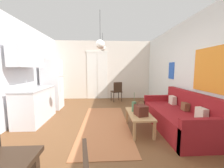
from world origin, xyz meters
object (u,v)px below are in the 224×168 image
object	(u,v)px
couch	(179,117)
bamboo_vase	(134,107)
pendant_lamp_far	(103,48)
refrigerator	(52,84)
accent_chair	(117,91)
pendant_lamp_near	(100,44)
handbag	(141,110)
coffee_table	(139,115)

from	to	relation	value
couch	bamboo_vase	distance (m)	1.09
bamboo_vase	pendant_lamp_far	size ratio (longest dim) A/B	0.71
refrigerator	accent_chair	bearing A→B (deg)	20.71
pendant_lamp_near	handbag	bearing A→B (deg)	-21.79
bamboo_vase	pendant_lamp_far	xyz separation A→B (m)	(-0.76, 2.00, 1.66)
handbag	accent_chair	distance (m)	2.96
coffee_table	handbag	distance (m)	0.23
bamboo_vase	pendant_lamp_far	bearing A→B (deg)	110.77
pendant_lamp_far	bamboo_vase	bearing A→B (deg)	-69.23
bamboo_vase	handbag	bearing A→B (deg)	-72.22
handbag	refrigerator	distance (m)	3.36
accent_chair	couch	bearing A→B (deg)	97.77
couch	accent_chair	size ratio (longest dim) A/B	2.38
couch	handbag	xyz separation A→B (m)	(-0.97, -0.20, 0.24)
bamboo_vase	pendant_lamp_near	size ratio (longest dim) A/B	0.53
bamboo_vase	accent_chair	size ratio (longest dim) A/B	0.53
coffee_table	accent_chair	xyz separation A→B (m)	(-0.26, 2.79, 0.12)
bamboo_vase	handbag	size ratio (longest dim) A/B	1.38
bamboo_vase	pendant_lamp_near	world-z (taller)	pendant_lamp_near
accent_chair	bamboo_vase	bearing A→B (deg)	77.34
couch	pendant_lamp_far	size ratio (longest dim) A/B	3.21
coffee_table	pendant_lamp_near	distance (m)	1.84
couch	bamboo_vase	xyz separation A→B (m)	(-1.06, 0.08, 0.25)
pendant_lamp_far	refrigerator	bearing A→B (deg)	-172.67
bamboo_vase	handbag	distance (m)	0.29
pendant_lamp_near	coffee_table	bearing A→B (deg)	-12.48
couch	refrigerator	world-z (taller)	refrigerator
bamboo_vase	refrigerator	distance (m)	3.12
pendant_lamp_far	pendant_lamp_near	bearing A→B (deg)	-90.80
couch	refrigerator	size ratio (longest dim) A/B	1.15
pendant_lamp_near	accent_chair	bearing A→B (deg)	76.61
handbag	pendant_lamp_near	bearing A→B (deg)	158.21
couch	handbag	distance (m)	1.02
couch	pendant_lamp_near	distance (m)	2.50
pendant_lamp_near	couch	bearing A→B (deg)	-4.57
pendant_lamp_near	pendant_lamp_far	size ratio (longest dim) A/B	1.34
pendant_lamp_far	handbag	bearing A→B (deg)	-69.59
couch	coffee_table	size ratio (longest dim) A/B	2.12
coffee_table	pendant_lamp_far	distance (m)	2.93
handbag	pendant_lamp_far	bearing A→B (deg)	110.41
handbag	refrigerator	world-z (taller)	refrigerator
pendant_lamp_near	bamboo_vase	bearing A→B (deg)	-5.17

